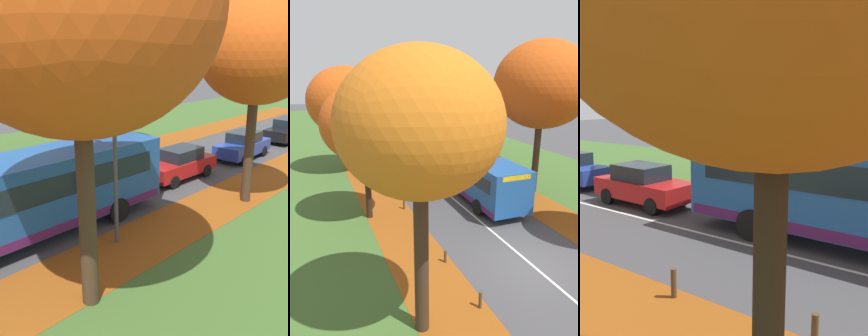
# 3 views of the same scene
# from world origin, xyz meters

# --- Properties ---
(grass_verge_right) EXTENTS (12.00, 90.00, 0.01)m
(grass_verge_right) POSITION_xyz_m (9.20, 20.00, 0.00)
(grass_verge_right) COLOR #3D6028
(grass_verge_right) RESTS_ON ground
(leaf_litter_right) EXTENTS (2.80, 60.00, 0.00)m
(leaf_litter_right) POSITION_xyz_m (4.60, 14.00, 0.01)
(leaf_litter_right) COLOR #8C4714
(leaf_litter_right) RESTS_ON grass_verge_right
(tree_right_mid) EXTENTS (4.80, 4.80, 8.57)m
(tree_right_mid) POSITION_xyz_m (5.32, 17.11, 6.37)
(tree_right_mid) COLOR #422D1E
(tree_right_mid) RESTS_ON ground
(bollard_fourth) EXTENTS (0.12, 0.12, 0.74)m
(bollard_fourth) POSITION_xyz_m (-3.57, 8.14, 0.37)
(bollard_fourth) COLOR #4C3823
(bollard_fourth) RESTS_ON ground
(bollard_fifth) EXTENTS (0.12, 0.12, 0.65)m
(bollard_fifth) POSITION_xyz_m (-3.50, 11.32, 0.32)
(bollard_fifth) COLOR #4C3823
(bollard_fifth) RESTS_ON ground
(streetlamp_right) EXTENTS (1.89, 0.28, 6.00)m
(streetlamp_right) POSITION_xyz_m (3.67, 10.57, 3.74)
(streetlamp_right) COLOR #47474C
(streetlamp_right) RESTS_ON ground
(bus) EXTENTS (2.77, 10.43, 2.98)m
(bus) POSITION_xyz_m (1.55, 8.92, 1.70)
(bus) COLOR #1E5199
(bus) RESTS_ON ground
(car_red_lead) EXTENTS (1.87, 4.24, 1.62)m
(car_red_lead) POSITION_xyz_m (1.31, 17.47, 0.81)
(car_red_lead) COLOR #B21919
(car_red_lead) RESTS_ON ground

